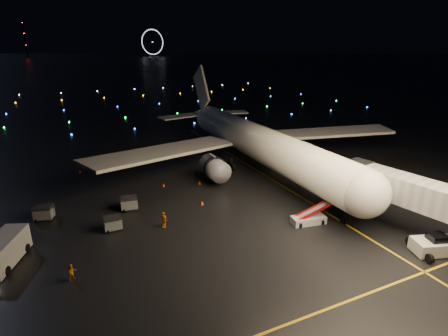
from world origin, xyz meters
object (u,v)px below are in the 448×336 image
at_px(service_truck, 5,250).
at_px(crew_c, 164,220).
at_px(crew_b, 72,272).
at_px(pushback_tug, 436,244).
at_px(belt_loader, 309,212).
at_px(baggage_cart_0, 113,223).
at_px(baggage_cart_2, 44,213).
at_px(airliner, 249,120).
at_px(baggage_cart_1, 129,203).
at_px(baggage_cart_3, 47,211).

relative_size(service_truck, crew_c, 3.88).
distance_m(crew_b, crew_c, 11.89).
bearing_deg(pushback_tug, belt_loader, 144.94).
height_order(pushback_tug, baggage_cart_0, pushback_tug).
bearing_deg(baggage_cart_2, airliner, 30.31).
distance_m(belt_loader, crew_b, 26.18).
bearing_deg(baggage_cart_1, airliner, 30.80).
bearing_deg(service_truck, baggage_cart_0, 33.10).
distance_m(baggage_cart_0, baggage_cart_2, 9.58).
bearing_deg(crew_b, baggage_cart_0, 31.04).
height_order(airliner, service_truck, airliner).
distance_m(airliner, baggage_cart_1, 25.91).
bearing_deg(crew_c, service_truck, -114.49).
relative_size(crew_b, baggage_cart_2, 0.78).
xyz_separation_m(pushback_tug, baggage_cart_2, (-36.53, 25.12, -0.19)).
bearing_deg(airliner, baggage_cart_2, -165.24).
height_order(belt_loader, service_truck, belt_loader).
relative_size(service_truck, baggage_cart_3, 4.05).
height_order(baggage_cart_0, baggage_cart_3, baggage_cart_0).
relative_size(airliner, belt_loader, 9.56).
distance_m(service_truck, baggage_cart_2, 8.99).
xyz_separation_m(pushback_tug, service_truck, (-39.69, 16.72, 0.30)).
distance_m(belt_loader, baggage_cart_1, 22.77).
distance_m(service_truck, baggage_cart_0, 10.68).
relative_size(airliner, baggage_cart_2, 27.53).
relative_size(airliner, pushback_tug, 12.67).
bearing_deg(baggage_cart_3, service_truck, -111.97).
height_order(service_truck, crew_c, service_truck).
bearing_deg(baggage_cart_1, service_truck, -145.15).
relative_size(baggage_cart_0, baggage_cart_1, 0.93).
bearing_deg(crew_b, crew_c, 2.39).
bearing_deg(pushback_tug, baggage_cart_2, 164.31).
relative_size(airliner, baggage_cart_1, 27.33).
relative_size(crew_b, baggage_cart_3, 0.88).
height_order(crew_c, baggage_cart_3, crew_c).
height_order(belt_loader, crew_b, belt_loader).
bearing_deg(pushback_tug, baggage_cart_0, 165.94).
distance_m(pushback_tug, service_truck, 43.07).
distance_m(pushback_tug, baggage_cart_2, 44.34).
height_order(service_truck, baggage_cart_0, service_truck).
bearing_deg(crew_c, baggage_cart_1, 177.58).
bearing_deg(belt_loader, crew_b, -170.46).
distance_m(airliner, baggage_cart_2, 34.67).
bearing_deg(baggage_cart_0, belt_loader, -22.31).
distance_m(crew_c, baggage_cart_0, 5.83).
relative_size(crew_c, baggage_cart_1, 0.92).
relative_size(belt_loader, service_truck, 0.80).
relative_size(airliner, baggage_cart_0, 29.25).
height_order(airliner, belt_loader, airliner).
height_order(baggage_cart_1, baggage_cart_2, baggage_cart_1).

